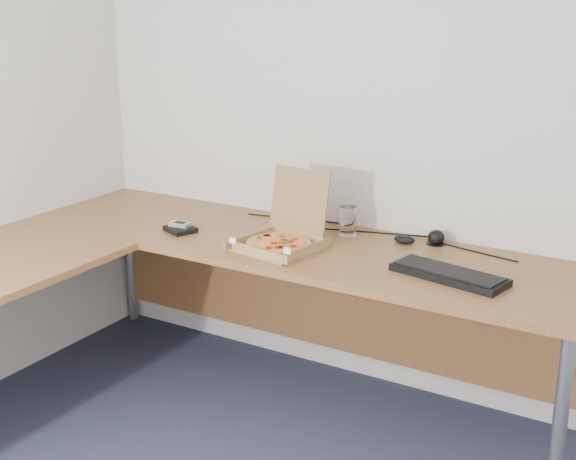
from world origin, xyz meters
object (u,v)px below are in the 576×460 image
Objects in this scene: drinking_glass at (348,221)px; wallet at (180,229)px; pizza_box at (281,239)px; keyboard at (449,275)px; desk at (169,264)px.

drinking_glass reaches higher than wallet.
wallet is (-0.50, -0.03, -0.03)m from pizza_box.
pizza_box is 0.80× the size of keyboard.
keyboard is at bearing 18.05° from desk.
desk is 0.34m from wallet.
keyboard is (0.56, -0.29, -0.05)m from drinking_glass.
keyboard is (0.72, 0.01, -0.02)m from pizza_box.
desk is 0.80m from drinking_glass.
desk is 1.10m from keyboard.
desk is 19.45× the size of drinking_glass.
drinking_glass is at bearing 52.21° from desk.
keyboard reaches higher than desk.
pizza_box is 0.34m from drinking_glass.
drinking_glass is 0.74m from wallet.
keyboard is at bearing 10.63° from pizza_box.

